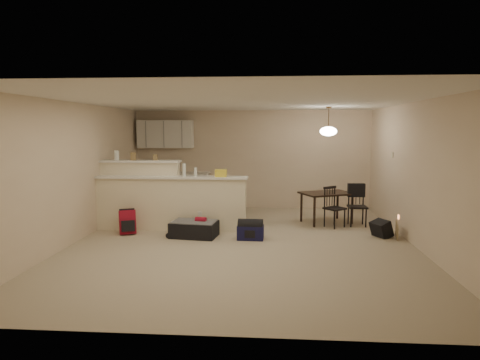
# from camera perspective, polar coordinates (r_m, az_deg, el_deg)

# --- Properties ---
(room) EXTENTS (7.00, 7.02, 2.50)m
(room) POSITION_cam_1_polar(r_m,az_deg,el_deg) (7.52, 0.37, 0.88)
(room) COLOR tan
(room) RESTS_ON ground
(breakfast_bar) EXTENTS (3.08, 0.58, 1.39)m
(breakfast_bar) POSITION_cam_1_polar(r_m,az_deg,el_deg) (8.85, -10.64, -2.53)
(breakfast_bar) COLOR #EFE4C2
(breakfast_bar) RESTS_ON ground
(upper_cabinets) EXTENTS (1.40, 0.34, 0.70)m
(upper_cabinets) POSITION_cam_1_polar(r_m,az_deg,el_deg) (11.11, -9.91, 6.05)
(upper_cabinets) COLOR white
(upper_cabinets) RESTS_ON room
(kitchen_counter) EXTENTS (1.80, 0.60, 0.90)m
(kitchen_counter) POSITION_cam_1_polar(r_m,az_deg,el_deg) (11.05, -8.91, -1.48)
(kitchen_counter) COLOR white
(kitchen_counter) RESTS_ON ground
(thermostat) EXTENTS (0.02, 0.12, 0.12)m
(thermostat) POSITION_cam_1_polar(r_m,az_deg,el_deg) (9.36, 19.63, 3.19)
(thermostat) COLOR beige
(thermostat) RESTS_ON room
(jar) EXTENTS (0.10, 0.10, 0.20)m
(jar) POSITION_cam_1_polar(r_m,az_deg,el_deg) (9.17, -16.13, 3.18)
(jar) COLOR silver
(jar) RESTS_ON breakfast_bar
(cereal_box) EXTENTS (0.10, 0.07, 0.16)m
(cereal_box) POSITION_cam_1_polar(r_m,az_deg,el_deg) (9.05, -14.04, 3.08)
(cereal_box) COLOR olive
(cereal_box) RESTS_ON breakfast_bar
(small_box) EXTENTS (0.08, 0.06, 0.12)m
(small_box) POSITION_cam_1_polar(r_m,az_deg,el_deg) (8.92, -11.23, 2.97)
(small_box) COLOR olive
(small_box) RESTS_ON breakfast_bar
(bottle_a) EXTENTS (0.07, 0.07, 0.26)m
(bottle_a) POSITION_cam_1_polar(r_m,az_deg,el_deg) (8.58, -7.45, 1.35)
(bottle_a) COLOR silver
(bottle_a) RESTS_ON breakfast_bar
(bottle_b) EXTENTS (0.06, 0.06, 0.18)m
(bottle_b) POSITION_cam_1_polar(r_m,az_deg,el_deg) (8.54, -5.96, 1.08)
(bottle_b) COLOR silver
(bottle_b) RESTS_ON breakfast_bar
(bag_lump) EXTENTS (0.22, 0.18, 0.14)m
(bag_lump) POSITION_cam_1_polar(r_m,az_deg,el_deg) (8.46, -2.57, 0.92)
(bag_lump) COLOR olive
(bag_lump) RESTS_ON breakfast_bar
(dining_table) EXTENTS (1.26, 1.08, 0.66)m
(dining_table) POSITION_cam_1_polar(r_m,az_deg,el_deg) (9.44, 11.49, -2.12)
(dining_table) COLOR black
(dining_table) RESTS_ON ground
(pendant_lamp) EXTENTS (0.36, 0.36, 0.62)m
(pendant_lamp) POSITION_cam_1_polar(r_m,az_deg,el_deg) (9.33, 11.70, 6.44)
(pendant_lamp) COLOR brown
(pendant_lamp) RESTS_ON room
(dining_chair_near) EXTENTS (0.51, 0.50, 0.84)m
(dining_chair_near) POSITION_cam_1_polar(r_m,az_deg,el_deg) (9.07, 12.52, -3.56)
(dining_chair_near) COLOR black
(dining_chair_near) RESTS_ON ground
(dining_chair_far) EXTENTS (0.38, 0.37, 0.86)m
(dining_chair_far) POSITION_cam_1_polar(r_m,az_deg,el_deg) (9.31, 15.38, -3.31)
(dining_chair_far) COLOR black
(dining_chair_far) RESTS_ON ground
(suitcase) EXTENTS (0.91, 0.66, 0.29)m
(suitcase) POSITION_cam_1_polar(r_m,az_deg,el_deg) (8.18, -6.12, -6.55)
(suitcase) COLOR black
(suitcase) RESTS_ON ground
(red_backpack) EXTENTS (0.36, 0.30, 0.46)m
(red_backpack) POSITION_cam_1_polar(r_m,az_deg,el_deg) (8.61, -14.77, -5.46)
(red_backpack) COLOR maroon
(red_backpack) RESTS_ON ground
(navy_duffel) EXTENTS (0.49, 0.28, 0.26)m
(navy_duffel) POSITION_cam_1_polar(r_m,az_deg,el_deg) (7.94, 1.41, -7.01)
(navy_duffel) COLOR #13133D
(navy_duffel) RESTS_ON ground
(black_daypack) EXTENTS (0.37, 0.42, 0.30)m
(black_daypack) POSITION_cam_1_polar(r_m,az_deg,el_deg) (8.54, 18.32, -6.22)
(black_daypack) COLOR black
(black_daypack) RESTS_ON ground
(cardboard_sheet) EXTENTS (0.08, 0.37, 0.29)m
(cardboard_sheet) POSITION_cam_1_polar(r_m,az_deg,el_deg) (8.50, 20.17, -6.43)
(cardboard_sheet) COLOR olive
(cardboard_sheet) RESTS_ON ground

